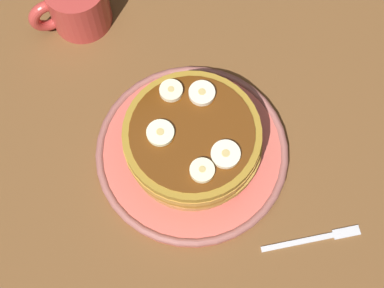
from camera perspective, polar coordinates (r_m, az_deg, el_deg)
name	(u,v)px	position (r cm, az deg, el deg)	size (l,w,h in cm)	color
ground_plane	(192,158)	(77.09, 0.00, -1.49)	(140.00, 140.00, 3.00)	brown
plate	(192,152)	(74.74, 0.00, -0.82)	(25.74, 25.74, 1.87)	#CC594C
pancake_stack	(194,142)	(71.26, 0.22, 0.24)	(17.95, 18.02, 6.31)	#BB7D43
banana_slice_0	(202,171)	(66.27, 1.04, -2.73)	(3.01, 3.01, 0.98)	#F6EBB9
banana_slice_1	(226,154)	(67.14, 3.44, -1.07)	(3.59, 3.59, 0.87)	#F4E7C2
banana_slice_2	(160,133)	(68.17, -3.25, 1.12)	(3.41, 3.41, 0.86)	#EDF1C2
banana_slice_3	(168,92)	(70.45, -2.42, 5.32)	(2.97, 2.97, 0.97)	beige
banana_slice_4	(202,93)	(70.31, 1.01, 5.18)	(3.35, 3.35, 0.97)	#F2E4C3
coffee_mug	(76,4)	(84.24, -11.73, 13.77)	(11.90, 8.76, 7.59)	#B23833
fork	(317,238)	(73.89, 12.65, -9.35)	(12.84, 4.15, 0.50)	silver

